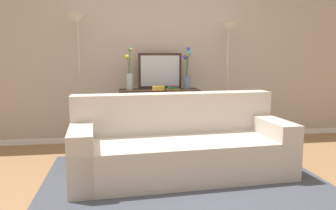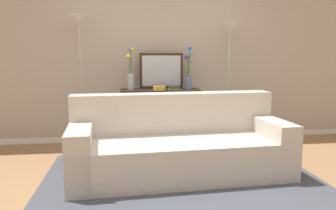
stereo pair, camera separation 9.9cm
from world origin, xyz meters
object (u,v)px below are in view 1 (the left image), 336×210
Objects in this scene: fruit_bowl at (159,88)px; wall_mirror at (160,71)px; floor_lamp_left at (79,45)px; book_row_under_console at (136,142)px; floor_lamp_right at (228,50)px; console_table at (159,107)px; book_stack at (173,88)px; vase_tall_flowers at (129,76)px; couch at (180,147)px; vase_short_flowers at (187,71)px.

wall_mirror is at bearing 77.89° from fruit_bowl.
floor_lamp_left is 10.40× the size of fruit_bowl.
fruit_bowl is 0.67× the size of book_row_under_console.
floor_lamp_right is 9.94× the size of fruit_bowl.
floor_lamp_right reaches higher than console_table.
fruit_bowl is 0.21m from book_stack.
vase_tall_flowers is at bearing 170.41° from book_stack.
vase_tall_flowers is at bearing 3.22° from floor_lamp_left.
vase_tall_flowers is (-0.49, 1.27, 0.72)m from couch.
fruit_bowl is at bearing -159.91° from vase_short_flowers.
floor_lamp_right is 2.95× the size of vase_tall_flowers.
floor_lamp_right is at bearing -10.98° from wall_mirror.
floor_lamp_left is 6.94× the size of book_row_under_console.
fruit_bowl reaches higher than couch.
vase_short_flowers is at bearing 2.35° from vase_tall_flowers.
book_stack is at bearing -2.89° from floor_lamp_left.
floor_lamp_right is (1.02, -0.03, 0.83)m from console_table.
couch is 1.27m from fruit_bowl.
console_table is 1.88× the size of vase_short_flowers.
floor_lamp_left is at bearing -178.40° from console_table.
floor_lamp_left is at bearing -177.69° from book_row_under_console.
couch is 1.29m from console_table.
book_stack reaches higher than couch.
book_row_under_console is at bearing 178.70° from floor_lamp_right.
fruit_bowl is (1.09, -0.09, -0.60)m from floor_lamp_left.
console_table is 1.43m from floor_lamp_left.
floor_lamp_left is at bearing 180.00° from floor_lamp_right.
couch is at bearing -71.98° from book_row_under_console.
floor_lamp_left is 2.88× the size of wall_mirror.
couch is 3.97× the size of vase_tall_flowers.
floor_lamp_left is (-1.18, 1.23, 1.15)m from couch.
vase_short_flowers is at bearing 5.69° from console_table.
floor_lamp_left is 1.44m from book_stack.
book_row_under_console is at bearing 2.31° from floor_lamp_left.
wall_mirror is 2.41× the size of book_row_under_console.
vase_tall_flowers is 0.65m from book_stack.
console_table is at bearing 93.05° from couch.
floor_lamp_right reaches higher than vase_tall_flowers.
wall_mirror is at bearing 163.23° from vase_short_flowers.
book_stack is at bearing -149.24° from vase_short_flowers.
wall_mirror is at bearing 91.14° from couch.
couch is at bearing -86.95° from console_table.
wall_mirror is 0.40m from vase_short_flowers.
floor_lamp_right is 0.99m from book_stack.
console_table is at bearing 1.60° from floor_lamp_left.
vase_short_flowers reaches higher than couch.
floor_lamp_right reaches higher than couch.
fruit_bowl reaches higher than console_table.
couch is 1.35m from book_row_under_console.
wall_mirror is (-0.03, 1.42, 0.78)m from couch.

